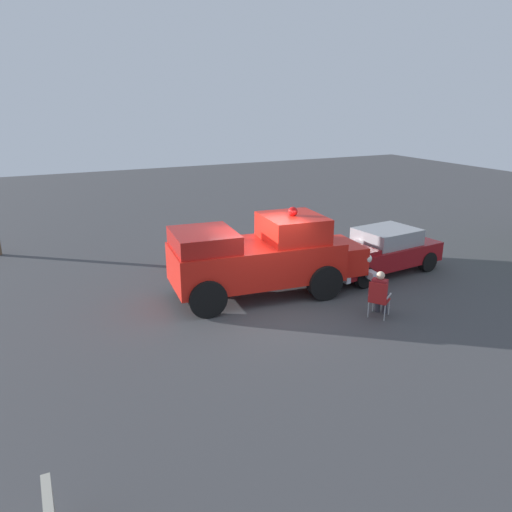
{
  "coord_description": "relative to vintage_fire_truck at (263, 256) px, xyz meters",
  "views": [
    {
      "loc": [
        11.53,
        -5.82,
        5.57
      ],
      "look_at": [
        -0.78,
        0.07,
        1.21
      ],
      "focal_mm": 34.52,
      "sensor_mm": 36.0,
      "label": 1
    }
  ],
  "objects": [
    {
      "name": "vintage_fire_truck",
      "position": [
        0.0,
        0.0,
        0.0
      ],
      "size": [
        2.8,
        6.12,
        2.59
      ],
      "color": "black",
      "rests_on": "ground"
    },
    {
      "name": "traffic_cone",
      "position": [
        -2.79,
        3.76,
        -0.89
      ],
      "size": [
        0.4,
        0.4,
        0.64
      ],
      "color": "orange",
      "rests_on": "ground"
    },
    {
      "name": "classic_hot_rod",
      "position": [
        -0.09,
        4.35,
        -0.45
      ],
      "size": [
        2.32,
        4.53,
        1.46
      ],
      "color": "black",
      "rests_on": "ground"
    },
    {
      "name": "spectator_seated",
      "position": [
        2.76,
        2.1,
        -0.5
      ],
      "size": [
        0.61,
        0.65,
        1.29
      ],
      "color": "#383842",
      "rests_on": "ground"
    },
    {
      "name": "lawn_chair_near_truck",
      "position": [
        2.83,
        1.99,
        -0.61
      ],
      "size": [
        0.68,
        0.69,
        1.02
      ],
      "color": "#B7BABF",
      "rests_on": "ground"
    },
    {
      "name": "ground_plane",
      "position": [
        0.76,
        -0.3,
        -1.2
      ],
      "size": [
        60.0,
        60.0,
        0.0
      ],
      "primitive_type": "plane",
      "color": "#424244"
    },
    {
      "name": "lawn_chair_by_car",
      "position": [
        -3.28,
        -1.76,
        -0.61
      ],
      "size": [
        0.69,
        0.69,
        1.02
      ],
      "color": "#B7BABF",
      "rests_on": "ground"
    }
  ]
}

